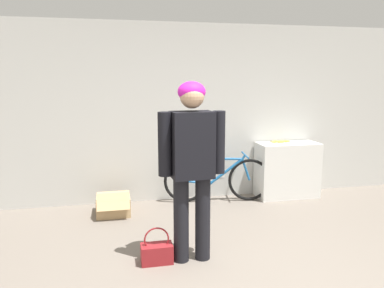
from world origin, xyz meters
The scene contains 7 objects.
wall_back centered at (0.00, 2.85, 1.30)m, with size 8.00×0.07×2.60m.
side_shelf centered at (1.52, 2.59, 0.42)m, with size 0.93×0.43×0.84m.
person centered at (-0.34, 0.87, 1.07)m, with size 0.66×0.29×1.78m.
bicycle centered at (0.41, 2.57, 0.34)m, with size 1.58×0.46×0.71m.
banana centered at (1.41, 2.65, 0.86)m, with size 0.32×0.09×0.04m.
handbag centered at (-0.70, 0.87, 0.11)m, with size 0.31×0.17×0.37m.
cardboard_box centered at (-1.11, 2.36, 0.13)m, with size 0.44×0.52×0.34m.
Camera 1 is at (-1.07, -2.59, 1.81)m, focal length 35.00 mm.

